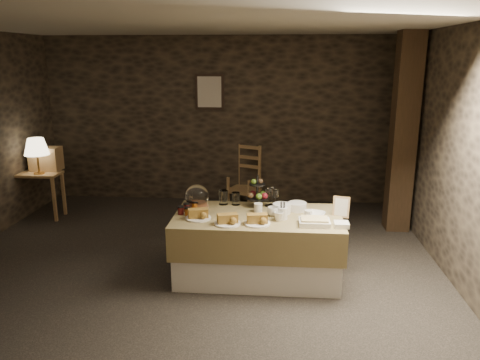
# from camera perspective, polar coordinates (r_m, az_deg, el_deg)

# --- Properties ---
(ground_plane) EXTENTS (5.50, 5.00, 0.01)m
(ground_plane) POSITION_cam_1_polar(r_m,az_deg,el_deg) (5.41, -5.62, -10.16)
(ground_plane) COLOR black
(ground_plane) RESTS_ON ground
(room_shell) EXTENTS (5.52, 5.02, 2.60)m
(room_shell) POSITION_cam_1_polar(r_m,az_deg,el_deg) (4.96, -6.08, 6.42)
(room_shell) COLOR black
(room_shell) RESTS_ON ground
(buffet_table) EXTENTS (1.73, 0.92, 0.69)m
(buffet_table) POSITION_cam_1_polar(r_m,az_deg,el_deg) (4.96, 2.15, -7.51)
(buffet_table) COLOR silver
(buffet_table) RESTS_ON ground_plane
(console_table) EXTENTS (0.62, 0.36, 0.67)m
(console_table) POSITION_cam_1_polar(r_m,az_deg,el_deg) (7.32, -23.34, -0.19)
(console_table) COLOR #9C774B
(console_table) RESTS_ON ground_plane
(table_lamp) EXTENTS (0.34, 0.34, 0.51)m
(table_lamp) POSITION_cam_1_polar(r_m,az_deg,el_deg) (7.15, -23.58, 3.70)
(table_lamp) COLOR #B37E37
(table_lamp) RESTS_ON console_table
(wine_rack) EXTENTS (0.42, 0.26, 0.34)m
(wine_rack) POSITION_cam_1_polar(r_m,az_deg,el_deg) (7.39, -22.59, 2.42)
(wine_rack) COLOR #9C774B
(wine_rack) RESTS_ON console_table
(chair) EXTENTS (0.57, 0.56, 0.73)m
(chair) POSITION_cam_1_polar(r_m,az_deg,el_deg) (7.43, 0.51, 0.25)
(chair) COLOR #9C774B
(chair) RESTS_ON ground_plane
(timber_column) EXTENTS (0.30, 0.30, 2.60)m
(timber_column) POSITION_cam_1_polar(r_m,az_deg,el_deg) (6.48, 19.29, 5.29)
(timber_column) COLOR black
(timber_column) RESTS_ON ground_plane
(framed_picture) EXTENTS (0.45, 0.04, 0.55)m
(framed_picture) POSITION_cam_1_polar(r_m,az_deg,el_deg) (7.39, -3.73, 10.67)
(framed_picture) COLOR black
(framed_picture) RESTS_ON room_shell
(plate_stack_a) EXTENTS (0.19, 0.19, 0.10)m
(plate_stack_a) POSITION_cam_1_polar(r_m,az_deg,el_deg) (4.94, 5.11, -3.47)
(plate_stack_a) COLOR white
(plate_stack_a) RESTS_ON buffet_table
(plate_stack_b) EXTENTS (0.20, 0.20, 0.08)m
(plate_stack_b) POSITION_cam_1_polar(r_m,az_deg,el_deg) (5.04, 6.98, -3.22)
(plate_stack_b) COLOR white
(plate_stack_b) RESTS_ON buffet_table
(cutlery_holder) EXTENTS (0.10, 0.10, 0.12)m
(cutlery_holder) POSITION_cam_1_polar(r_m,az_deg,el_deg) (4.76, 5.21, -4.05)
(cutlery_holder) COLOR white
(cutlery_holder) RESTS_ON buffet_table
(cup_a) EXTENTS (0.15, 0.15, 0.09)m
(cup_a) POSITION_cam_1_polar(r_m,az_deg,el_deg) (4.85, 4.04, -3.83)
(cup_a) COLOR white
(cup_a) RESTS_ON buffet_table
(cup_b) EXTENTS (0.11, 0.11, 0.09)m
(cup_b) POSITION_cam_1_polar(r_m,az_deg,el_deg) (4.71, 4.73, -4.42)
(cup_b) COLOR white
(cup_b) RESTS_ON buffet_table
(mug_c) EXTENTS (0.09, 0.09, 0.09)m
(mug_c) POSITION_cam_1_polar(r_m,az_deg,el_deg) (4.95, 2.22, -3.38)
(mug_c) COLOR white
(mug_c) RESTS_ON buffet_table
(mug_d) EXTENTS (0.08, 0.08, 0.09)m
(mug_d) POSITION_cam_1_polar(r_m,az_deg,el_deg) (4.79, 8.34, -4.19)
(mug_d) COLOR white
(mug_d) RESTS_ON buffet_table
(bowl) EXTENTS (0.27, 0.27, 0.05)m
(bowl) POSITION_cam_1_polar(r_m,az_deg,el_deg) (4.85, 9.06, -4.22)
(bowl) COLOR white
(bowl) RESTS_ON buffet_table
(cake_dome) EXTENTS (0.26, 0.26, 0.26)m
(cake_dome) POSITION_cam_1_polar(r_m,az_deg,el_deg) (5.12, -5.27, -2.14)
(cake_dome) COLOR #9C774B
(cake_dome) RESTS_ON buffet_table
(fruit_stand) EXTENTS (0.25, 0.25, 0.35)m
(fruit_stand) POSITION_cam_1_polar(r_m,az_deg,el_deg) (5.12, 2.16, -1.75)
(fruit_stand) COLOR black
(fruit_stand) RESTS_ON buffet_table
(bread_platter_left) EXTENTS (0.26, 0.26, 0.11)m
(bread_platter_left) POSITION_cam_1_polar(r_m,az_deg,el_deg) (4.77, -5.12, -4.27)
(bread_platter_left) COLOR white
(bread_platter_left) RESTS_ON buffet_table
(bread_platter_center) EXTENTS (0.26, 0.26, 0.11)m
(bread_platter_center) POSITION_cam_1_polar(r_m,az_deg,el_deg) (4.60, -1.53, -4.93)
(bread_platter_center) COLOR white
(bread_platter_center) RESTS_ON buffet_table
(bread_platter_right) EXTENTS (0.26, 0.26, 0.11)m
(bread_platter_right) POSITION_cam_1_polar(r_m,az_deg,el_deg) (4.60, 2.11, -4.93)
(bread_platter_right) COLOR white
(bread_platter_right) RESTS_ON buffet_table
(jam_jars) EXTENTS (0.18, 0.32, 0.07)m
(jam_jars) POSITION_cam_1_polar(r_m,az_deg,el_deg) (5.00, -6.33, -3.42)
(jam_jars) COLOR maroon
(jam_jars) RESTS_ON buffet_table
(tart_dish) EXTENTS (0.30, 0.22, 0.07)m
(tart_dish) POSITION_cam_1_polar(r_m,az_deg,el_deg) (4.64, 9.06, -5.04)
(tart_dish) COLOR white
(tart_dish) RESTS_ON buffet_table
(square_dish) EXTENTS (0.14, 0.14, 0.04)m
(square_dish) POSITION_cam_1_polar(r_m,az_deg,el_deg) (4.64, 12.26, -5.32)
(square_dish) COLOR white
(square_dish) RESTS_ON buffet_table
(menu_frame) EXTENTS (0.18, 0.11, 0.22)m
(menu_frame) POSITION_cam_1_polar(r_m,az_deg,el_deg) (4.94, 12.22, -3.24)
(menu_frame) COLOR #9C774B
(menu_frame) RESTS_ON buffet_table
(storage_jar_a) EXTENTS (0.10, 0.10, 0.16)m
(storage_jar_a) POSITION_cam_1_polar(r_m,az_deg,el_deg) (5.19, -2.04, -2.13)
(storage_jar_a) COLOR white
(storage_jar_a) RESTS_ON buffet_table
(storage_jar_b) EXTENTS (0.09, 0.09, 0.14)m
(storage_jar_b) POSITION_cam_1_polar(r_m,az_deg,el_deg) (5.18, -0.53, -2.28)
(storage_jar_b) COLOR white
(storage_jar_b) RESTS_ON buffet_table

